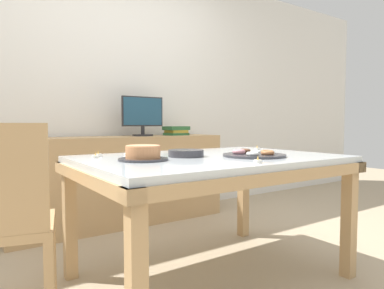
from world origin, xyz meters
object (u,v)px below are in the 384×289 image
computer_monitor (143,116)px  plate_stack (186,153)px  tealight_right_edge (95,156)px  chair (1,220)px  pastry_platter (254,154)px  tealight_centre (257,148)px  tealight_near_front (127,154)px  cake_chocolate_round (143,154)px  tealight_near_cakes (98,155)px  book_stack (176,131)px  tealight_left_edge (258,161)px

computer_monitor → plate_stack: 1.38m
tealight_right_edge → computer_monitor: bearing=52.7°
chair → pastry_platter: chair is taller
plate_stack → tealight_centre: size_ratio=5.25×
chair → tealight_near_front: size_ratio=23.50×
plate_stack → cake_chocolate_round: bearing=-170.5°
chair → pastry_platter: size_ratio=2.54×
computer_monitor → tealight_near_front: bearing=-120.5°
tealight_near_cakes → tealight_centre: bearing=-7.9°
cake_chocolate_round → plate_stack: size_ratio=1.25×
cake_chocolate_round → pastry_platter: bearing=-14.6°
chair → tealight_centre: size_ratio=23.50×
book_stack → tealight_right_edge: size_ratio=6.50×
tealight_centre → chair: bearing=-174.3°
tealight_centre → tealight_left_edge: 0.88m
computer_monitor → pastry_platter: 1.55m
tealight_near_cakes → tealight_right_edge: bearing=-117.9°
chair → pastry_platter: 1.34m
tealight_near_cakes → chair: bearing=-148.8°
tealight_left_edge → cake_chocolate_round: bearing=133.9°
book_stack → tealight_near_cakes: bearing=-139.1°
tealight_near_cakes → tealight_right_edge: (-0.05, -0.09, 0.00)m
computer_monitor → book_stack: size_ratio=1.63×
cake_chocolate_round → tealight_right_edge: (-0.17, 0.27, -0.03)m
plate_stack → tealight_left_edge: plate_stack is taller
computer_monitor → plate_stack: size_ratio=2.02×
cake_chocolate_round → tealight_right_edge: size_ratio=6.57×
chair → tealight_centre: 1.71m
tealight_left_edge → tealight_near_front: bearing=117.2°
book_stack → tealight_right_edge: 1.63m
pastry_platter → tealight_left_edge: bearing=-131.5°
tealight_near_front → cake_chocolate_round: bearing=-97.6°
cake_chocolate_round → tealight_near_cakes: (-0.12, 0.35, -0.03)m
chair → tealight_near_front: (0.70, 0.27, 0.23)m
cake_chocolate_round → plate_stack: 0.31m
tealight_centre → tealight_near_cakes: 1.16m
computer_monitor → tealight_centre: 1.25m
book_stack → cake_chocolate_round: bearing=-127.5°
cake_chocolate_round → tealight_left_edge: size_ratio=6.57×
book_stack → tealight_near_cakes: (-1.16, -1.01, -0.11)m
computer_monitor → tealight_left_edge: computer_monitor is taller
tealight_left_edge → tealight_right_edge: size_ratio=1.00×
book_stack → tealight_centre: book_stack is taller
chair → book_stack: (1.71, 1.34, 0.34)m
pastry_platter → tealight_left_edge: pastry_platter is taller
tealight_centre → tealight_left_edge: bearing=-134.8°
tealight_centre → tealight_near_front: bearing=174.0°
tealight_right_edge → cake_chocolate_round: bearing=-58.4°
tealight_left_edge → pastry_platter: bearing=48.5°
tealight_near_front → tealight_right_edge: (-0.20, -0.03, 0.00)m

